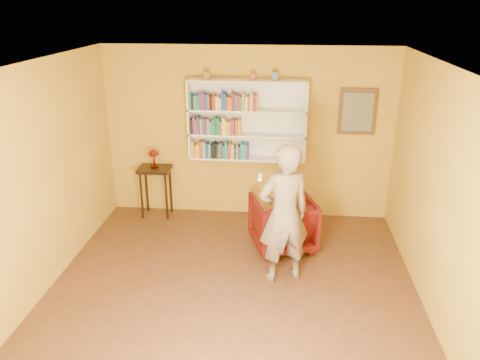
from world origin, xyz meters
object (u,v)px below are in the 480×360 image
ruby_lustre (154,155)px  bookshelf (247,120)px  person (284,214)px  console_table (155,176)px  armchair (283,223)px

ruby_lustre → bookshelf: bearing=6.2°
ruby_lustre → person: person is taller
person → console_table: bearing=-61.7°
armchair → ruby_lustre: bearing=-41.0°
console_table → ruby_lustre: 0.35m
console_table → ruby_lustre: size_ratio=2.88×
bookshelf → console_table: (-1.46, -0.16, -0.91)m
ruby_lustre → armchair: ruby_lustre is taller
ruby_lustre → armchair: size_ratio=0.34×
bookshelf → ruby_lustre: bearing=-173.8°
armchair → person: 0.95m
ruby_lustre → person: 2.66m
console_table → person: (2.06, -1.67, 0.21)m
bookshelf → console_table: 1.73m
bookshelf → armchair: 1.70m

